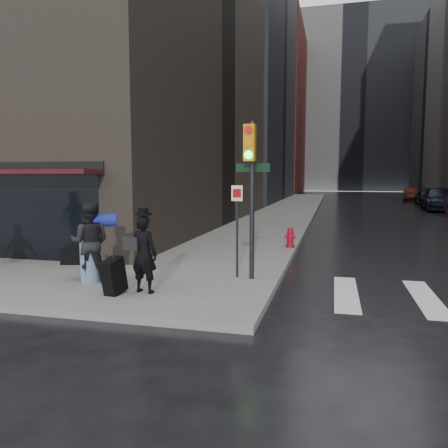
{
  "coord_description": "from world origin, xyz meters",
  "views": [
    {
      "loc": [
        3.18,
        -8.63,
        2.52
      ],
      "look_at": [
        0.44,
        2.27,
        1.3
      ],
      "focal_mm": 35.0,
      "sensor_mm": 36.0,
      "label": 1
    }
  ],
  "objects": [
    {
      "name": "parked_car_5",
      "position": [
        11.1,
        40.77,
        0.69
      ],
      "size": [
        1.82,
        4.29,
        1.38
      ],
      "primitive_type": "imported",
      "rotation": [
        0.0,
        0.0,
        -0.09
      ],
      "color": "#41140D",
      "rests_on": "ground"
    },
    {
      "name": "man_jeans",
      "position": [
        -2.12,
        0.05,
        1.06
      ],
      "size": [
        1.32,
        0.9,
        1.81
      ],
      "rotation": [
        0.0,
        0.0,
        3.43
      ],
      "color": "black",
      "rests_on": "ground"
    },
    {
      "name": "bldg_left_far",
      "position": [
        -13.0,
        62.0,
        13.0
      ],
      "size": [
        22.0,
        20.0,
        26.0
      ],
      "primitive_type": "cube",
      "color": "#5D2520",
      "rests_on": "ground"
    },
    {
      "name": "man_overcoat",
      "position": [
        -0.65,
        -0.58,
        0.89
      ],
      "size": [
        1.02,
        0.86,
        1.77
      ],
      "rotation": [
        0.0,
        0.0,
        3.0
      ],
      "color": "black",
      "rests_on": "ground"
    },
    {
      "name": "parked_car_3",
      "position": [
        10.96,
        27.22,
        0.83
      ],
      "size": [
        2.72,
        5.89,
        1.67
      ],
      "primitive_type": "imported",
      "rotation": [
        0.0,
        0.0,
        -0.07
      ],
      "color": "black",
      "rests_on": "ground"
    },
    {
      "name": "sidewalk_left",
      "position": [
        0.0,
        27.0,
        0.07
      ],
      "size": [
        4.0,
        50.0,
        0.15
      ],
      "primitive_type": "cube",
      "color": "slate",
      "rests_on": "ground"
    },
    {
      "name": "parked_car_4",
      "position": [
        11.34,
        34.0,
        0.69
      ],
      "size": [
        1.68,
        4.08,
        1.38
      ],
      "primitive_type": "imported",
      "rotation": [
        0.0,
        0.0,
        0.01
      ],
      "color": "black",
      "rests_on": "ground"
    },
    {
      "name": "ground",
      "position": [
        0.0,
        0.0,
        0.0
      ],
      "size": [
        140.0,
        140.0,
        0.0
      ],
      "primitive_type": "plane",
      "color": "black",
      "rests_on": "ground"
    },
    {
      "name": "bldg_distant",
      "position": [
        6.0,
        78.0,
        16.0
      ],
      "size": [
        40.0,
        12.0,
        32.0
      ],
      "primitive_type": "cube",
      "color": "slate",
      "rests_on": "ground"
    },
    {
      "name": "fire_hydrant",
      "position": [
        1.8,
        6.0,
        0.45
      ],
      "size": [
        0.38,
        0.29,
        0.67
      ],
      "rotation": [
        0.0,
        0.0,
        0.07
      ],
      "color": "maroon",
      "rests_on": "ground"
    },
    {
      "name": "traffic_light",
      "position": [
        1.32,
        1.15,
        2.48
      ],
      "size": [
        0.9,
        0.47,
        3.62
      ],
      "rotation": [
        0.0,
        0.0,
        -0.13
      ],
      "color": "black",
      "rests_on": "ground"
    },
    {
      "name": "bldg_left_mid",
      "position": [
        -13.0,
        38.0,
        17.0
      ],
      "size": [
        22.0,
        24.0,
        34.0
      ],
      "primitive_type": "cube",
      "color": "slate",
      "rests_on": "ground"
    }
  ]
}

